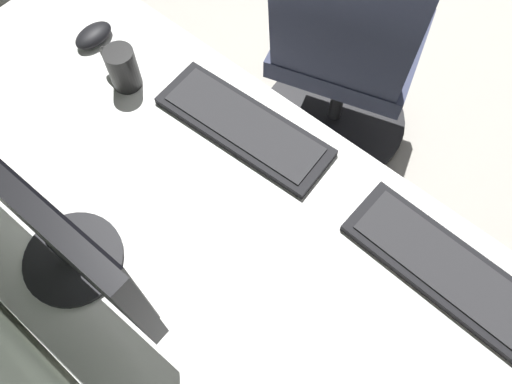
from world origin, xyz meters
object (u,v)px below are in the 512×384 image
at_px(keyboard_main, 244,126).
at_px(mouse_main, 93,35).
at_px(coffee_mug, 122,68).
at_px(keyboard_spare, 446,269).
at_px(office_chair, 344,60).
at_px(drawer_pedestal, 142,230).
at_px(monitor_secondary, 28,209).

height_order(keyboard_main, mouse_main, mouse_main).
bearing_deg(keyboard_main, coffee_mug, 15.29).
relative_size(keyboard_spare, coffee_mug, 3.84).
relative_size(keyboard_spare, office_chair, 0.44).
relative_size(keyboard_main, mouse_main, 4.11).
distance_m(drawer_pedestal, keyboard_main, 0.50).
distance_m(drawer_pedestal, mouse_main, 0.54).
xyz_separation_m(drawer_pedestal, keyboard_spare, (-0.70, -0.27, 0.39)).
xyz_separation_m(keyboard_main, keyboard_spare, (-0.53, -0.00, 0.00)).
distance_m(keyboard_main, mouse_main, 0.46).
xyz_separation_m(drawer_pedestal, mouse_main, (0.29, -0.23, 0.40)).
bearing_deg(drawer_pedestal, mouse_main, -37.65).
distance_m(keyboard_spare, mouse_main, 0.99).
relative_size(monitor_secondary, mouse_main, 5.28).
distance_m(keyboard_main, keyboard_spare, 0.53).
bearing_deg(monitor_secondary, office_chair, -90.06).
relative_size(coffee_mug, office_chair, 0.11).
bearing_deg(coffee_mug, monitor_secondary, 123.40).
bearing_deg(keyboard_spare, drawer_pedestal, 21.19).
xyz_separation_m(keyboard_main, office_chair, (0.05, -0.53, -0.28)).
height_order(coffee_mug, office_chair, office_chair).
xyz_separation_m(keyboard_main, mouse_main, (0.46, 0.04, 0.01)).
height_order(keyboard_spare, mouse_main, mouse_main).
height_order(keyboard_main, keyboard_spare, same).
bearing_deg(mouse_main, monitor_secondary, 134.48).
distance_m(mouse_main, coffee_mug, 0.17).
xyz_separation_m(drawer_pedestal, coffee_mug, (0.13, -0.19, 0.44)).
relative_size(drawer_pedestal, office_chair, 0.72).
distance_m(mouse_main, office_chair, 0.76).
bearing_deg(keyboard_spare, keyboard_main, 0.30).
relative_size(monitor_secondary, coffee_mug, 4.98).
height_order(monitor_secondary, keyboard_main, monitor_secondary).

